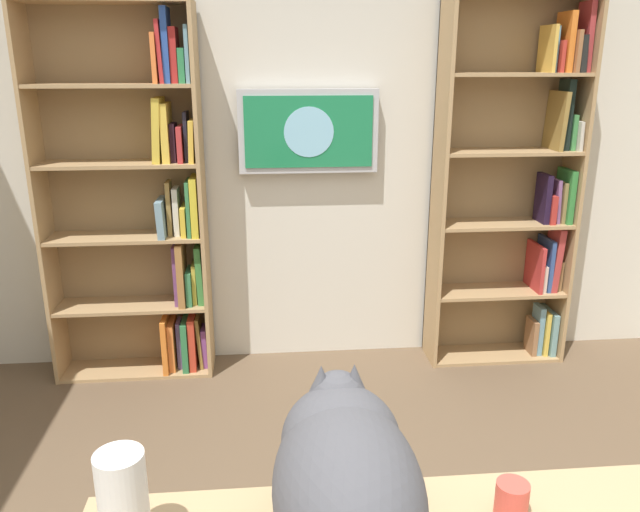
{
  "coord_description": "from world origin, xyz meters",
  "views": [
    {
      "loc": [
        0.32,
        1.46,
        1.8
      ],
      "look_at": [
        0.08,
        -1.08,
        1.0
      ],
      "focal_mm": 35.09,
      "sensor_mm": 36.0,
      "label": 1
    }
  ],
  "objects_px": {
    "bookshelf_left": "(519,187)",
    "wall_mounted_tv": "(308,131)",
    "cat": "(345,474)",
    "paper_towel_roll": "(123,503)",
    "coffee_mug": "(512,501)",
    "bookshelf_right": "(145,207)"
  },
  "relations": [
    {
      "from": "bookshelf_left",
      "to": "wall_mounted_tv",
      "type": "xyz_separation_m",
      "value": [
        1.24,
        -0.08,
        0.33
      ]
    },
    {
      "from": "cat",
      "to": "paper_towel_roll",
      "type": "relative_size",
      "value": 2.83
    },
    {
      "from": "paper_towel_roll",
      "to": "bookshelf_left",
      "type": "bearing_deg",
      "value": -128.15
    },
    {
      "from": "wall_mounted_tv",
      "to": "coffee_mug",
      "type": "bearing_deg",
      "value": 97.36
    },
    {
      "from": "bookshelf_left",
      "to": "coffee_mug",
      "type": "bearing_deg",
      "value": 68.0
    },
    {
      "from": "bookshelf_left",
      "to": "paper_towel_roll",
      "type": "bearing_deg",
      "value": 51.85
    },
    {
      "from": "bookshelf_left",
      "to": "coffee_mug",
      "type": "xyz_separation_m",
      "value": [
        0.94,
        2.32,
        -0.29
      ]
    },
    {
      "from": "cat",
      "to": "paper_towel_roll",
      "type": "distance_m",
      "value": 0.49
    },
    {
      "from": "bookshelf_left",
      "to": "paper_towel_roll",
      "type": "height_order",
      "value": "bookshelf_left"
    },
    {
      "from": "wall_mounted_tv",
      "to": "paper_towel_roll",
      "type": "relative_size",
      "value": 3.19
    },
    {
      "from": "paper_towel_roll",
      "to": "coffee_mug",
      "type": "height_order",
      "value": "paper_towel_roll"
    },
    {
      "from": "wall_mounted_tv",
      "to": "cat",
      "type": "bearing_deg",
      "value": 87.63
    },
    {
      "from": "bookshelf_right",
      "to": "cat",
      "type": "relative_size",
      "value": 2.95
    },
    {
      "from": "wall_mounted_tv",
      "to": "bookshelf_right",
      "type": "bearing_deg",
      "value": 5.04
    },
    {
      "from": "cat",
      "to": "coffee_mug",
      "type": "bearing_deg",
      "value": -174.1
    },
    {
      "from": "bookshelf_left",
      "to": "bookshelf_right",
      "type": "bearing_deg",
      "value": 0.03
    },
    {
      "from": "bookshelf_left",
      "to": "bookshelf_right",
      "type": "relative_size",
      "value": 1.03
    },
    {
      "from": "wall_mounted_tv",
      "to": "paper_towel_roll",
      "type": "distance_m",
      "value": 2.55
    },
    {
      "from": "bookshelf_left",
      "to": "wall_mounted_tv",
      "type": "bearing_deg",
      "value": -3.72
    },
    {
      "from": "wall_mounted_tv",
      "to": "paper_towel_roll",
      "type": "height_order",
      "value": "wall_mounted_tv"
    },
    {
      "from": "bookshelf_right",
      "to": "paper_towel_roll",
      "type": "height_order",
      "value": "bookshelf_right"
    },
    {
      "from": "bookshelf_left",
      "to": "wall_mounted_tv",
      "type": "height_order",
      "value": "bookshelf_left"
    }
  ]
}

